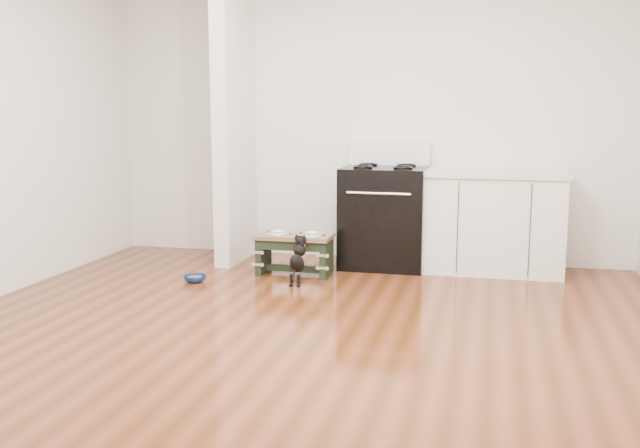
% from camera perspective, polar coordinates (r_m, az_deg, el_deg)
% --- Properties ---
extents(ground, '(5.00, 5.00, 0.00)m').
position_cam_1_polar(ground, '(4.69, -2.01, -8.82)').
color(ground, '#49230D').
rests_on(ground, ground).
extents(room_shell, '(5.00, 5.00, 5.00)m').
position_cam_1_polar(room_shell, '(4.46, -2.13, 11.39)').
color(room_shell, silver).
rests_on(room_shell, ground).
extents(partition_wall, '(0.15, 0.80, 2.70)m').
position_cam_1_polar(partition_wall, '(6.82, -6.85, 8.33)').
color(partition_wall, silver).
rests_on(partition_wall, ground).
extents(oven_range, '(0.76, 0.69, 1.14)m').
position_cam_1_polar(oven_range, '(6.59, 5.17, 0.71)').
color(oven_range, black).
rests_on(oven_range, ground).
extents(cabinet_run, '(1.24, 0.64, 0.91)m').
position_cam_1_polar(cabinet_run, '(6.54, 13.71, 0.20)').
color(cabinet_run, white).
rests_on(cabinet_run, ground).
extents(dog_feeder, '(0.66, 0.35, 0.38)m').
position_cam_1_polar(dog_feeder, '(6.25, -2.06, -1.77)').
color(dog_feeder, black).
rests_on(dog_feeder, ground).
extents(puppy, '(0.12, 0.34, 0.40)m').
position_cam_1_polar(puppy, '(5.94, -1.76, -2.72)').
color(puppy, black).
rests_on(puppy, ground).
extents(floor_bowl, '(0.25, 0.25, 0.06)m').
position_cam_1_polar(floor_bowl, '(6.12, -9.98, -4.32)').
color(floor_bowl, navy).
rests_on(floor_bowl, ground).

